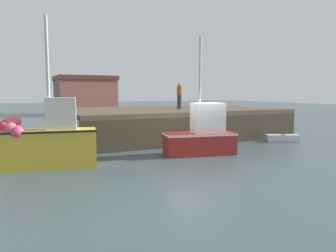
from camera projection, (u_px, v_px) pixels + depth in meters
ground at (194, 156)px, 14.87m from camera, size 120.00×160.00×0.10m
pier at (176, 113)px, 20.42m from camera, size 13.24×8.07×1.80m
fishing_boat_near_left at (48, 141)px, 12.05m from camera, size 3.55×1.77×5.64m
fishing_boat_near_right at (202, 135)px, 14.85m from camera, size 3.45×2.01×5.41m
rowboat at (283, 138)px, 18.77m from camera, size 1.90×1.36×0.43m
dockworker at (179, 95)px, 20.62m from camera, size 0.34×0.34×1.68m
warehouse at (85, 95)px, 41.33m from camera, size 7.15×6.66×4.86m
mooring_buoy_foreground at (59, 159)px, 12.30m from camera, size 0.52×0.52×0.71m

